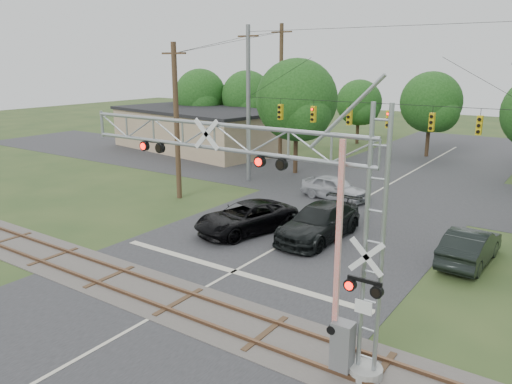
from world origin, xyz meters
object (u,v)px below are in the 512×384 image
Objects in this scene: car_dark at (319,222)px; commercial_building at (198,129)px; crossing_gantry at (268,199)px; sedan_silver at (335,188)px; traffic_signal_span at (382,114)px; pickup_black at (246,217)px.

car_dark is 28.50m from commercial_building.
crossing_gantry is 18.64m from sedan_silver.
sedan_silver is (-2.65, 7.33, -0.09)m from car_dark.
sedan_silver is at bearing -154.84° from traffic_signal_span.
sedan_silver is at bearing 111.50° from car_dark.
sedan_silver is 0.24× the size of commercial_building.
traffic_signal_span is at bearing -57.31° from sedan_silver.
commercial_building reaches higher than car_dark.
pickup_black is 1.25× the size of sedan_silver.
crossing_gantry is at bearing -153.49° from sedan_silver.
traffic_signal_span reaches higher than pickup_black.
car_dark reaches higher than pickup_black.
pickup_black is 0.96× the size of car_dark.
crossing_gantry is at bearing -33.55° from pickup_black.
pickup_black reaches higher than sedan_silver.
pickup_black is 3.93m from car_dark.
commercial_building is (-26.21, 26.71, -2.80)m from crossing_gantry.
crossing_gantry is 0.60× the size of traffic_signal_span.
crossing_gantry is 0.60× the size of commercial_building.
commercial_building reaches higher than pickup_black.
traffic_signal_span reaches higher than car_dark.
traffic_signal_span is 11.56m from pickup_black.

